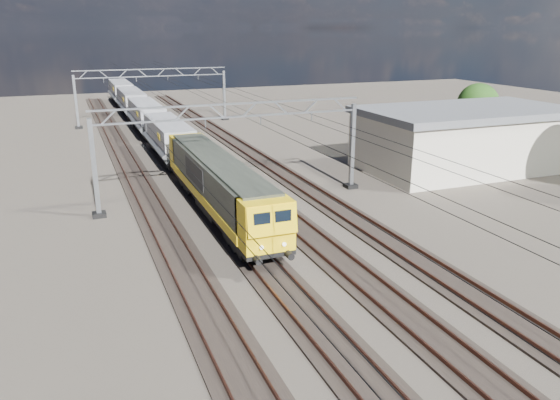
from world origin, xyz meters
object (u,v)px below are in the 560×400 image
object	(u,v)px
hopper_wagon_third	(132,101)
catenary_gantry_mid	(234,149)
hopper_wagon_fourth	(121,91)
tree_far	(481,106)
catenary_gantry_far	(153,94)
industrial_shed	(465,138)
locomotive	(218,183)
hopper_wagon_lead	(169,137)
hopper_wagon_mid	(146,115)

from	to	relation	value
hopper_wagon_third	catenary_gantry_mid	bearing A→B (deg)	-87.35
hopper_wagon_fourth	tree_far	bearing A→B (deg)	-55.87
catenary_gantry_far	industrial_shed	world-z (taller)	catenary_gantry_far
catenary_gantry_far	locomotive	xyz separation A→B (m)	(-2.00, -38.83, -1.58)
catenary_gantry_far	hopper_wagon_third	xyz separation A→B (m)	(-2.00, 7.27, -1.67)
catenary_gantry_far	hopper_wagon_third	bearing A→B (deg)	105.39
hopper_wagon_lead	hopper_wagon_mid	size ratio (longest dim) A/B	1.00
hopper_wagon_mid	hopper_wagon_lead	bearing A→B (deg)	-90.00
tree_far	locomotive	bearing A→B (deg)	-158.67
hopper_wagon_fourth	hopper_wagon_third	bearing A→B (deg)	-90.00
locomotive	hopper_wagon_lead	distance (m)	17.70
locomotive	hopper_wagon_third	size ratio (longest dim) A/B	1.62
hopper_wagon_lead	tree_far	size ratio (longest dim) A/B	1.99
catenary_gantry_mid	hopper_wagon_mid	bearing A→B (deg)	93.94
catenary_gantry_far	locomotive	size ratio (longest dim) A/B	0.94
hopper_wagon_third	industrial_shed	bearing A→B (deg)	-59.82
hopper_wagon_mid	hopper_wagon_third	bearing A→B (deg)	90.00
catenary_gantry_mid	locomotive	world-z (taller)	catenary_gantry_mid
catenary_gantry_mid	hopper_wagon_fourth	size ratio (longest dim) A/B	1.53
tree_far	catenary_gantry_mid	bearing A→B (deg)	-162.10
hopper_wagon_lead	hopper_wagon_fourth	xyz separation A→B (m)	(0.00, 42.60, 0.00)
locomotive	tree_far	distance (m)	34.74
hopper_wagon_lead	hopper_wagon_mid	world-z (taller)	same
catenary_gantry_mid	hopper_wagon_fourth	xyz separation A→B (m)	(-2.00, 57.47, -1.67)
locomotive	tree_far	bearing A→B (deg)	21.33
hopper_wagon_mid	locomotive	bearing A→B (deg)	-90.00
hopper_wagon_lead	hopper_wagon_fourth	bearing A→B (deg)	90.00
hopper_wagon_lead	tree_far	distance (m)	32.77
hopper_wagon_lead	industrial_shed	world-z (taller)	industrial_shed
locomotive	hopper_wagon_third	xyz separation A→B (m)	(-0.00, 46.10, -0.09)
catenary_gantry_mid	industrial_shed	xyz separation A→B (m)	(22.00, 2.00, -1.18)
hopper_wagon_mid	tree_far	size ratio (longest dim) A/B	1.99
hopper_wagon_third	hopper_wagon_lead	bearing A→B (deg)	-90.00
catenary_gantry_mid	locomotive	bearing A→B (deg)	-125.27
catenary_gantry_far	hopper_wagon_mid	xyz separation A→B (m)	(-2.00, -6.93, -1.67)
catenary_gantry_mid	industrial_shed	world-z (taller)	catenary_gantry_mid
catenary_gantry_mid	hopper_wagon_third	world-z (taller)	catenary_gantry_mid
hopper_wagon_mid	hopper_wagon_third	world-z (taller)	same
hopper_wagon_third	hopper_wagon_fourth	distance (m)	14.20
hopper_wagon_third	tree_far	size ratio (longest dim) A/B	1.99
hopper_wagon_lead	hopper_wagon_third	world-z (taller)	same
hopper_wagon_lead	industrial_shed	size ratio (longest dim) A/B	0.70
catenary_gantry_mid	hopper_wagon_mid	distance (m)	29.18
hopper_wagon_fourth	industrial_shed	world-z (taller)	industrial_shed
industrial_shed	tree_far	size ratio (longest dim) A/B	2.84
locomotive	catenary_gantry_mid	bearing A→B (deg)	54.73
catenary_gantry_far	industrial_shed	distance (m)	40.51
hopper_wagon_third	industrial_shed	distance (m)	47.74
catenary_gantry_mid	hopper_wagon_third	size ratio (longest dim) A/B	1.53
catenary_gantry_mid	tree_far	size ratio (longest dim) A/B	3.04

